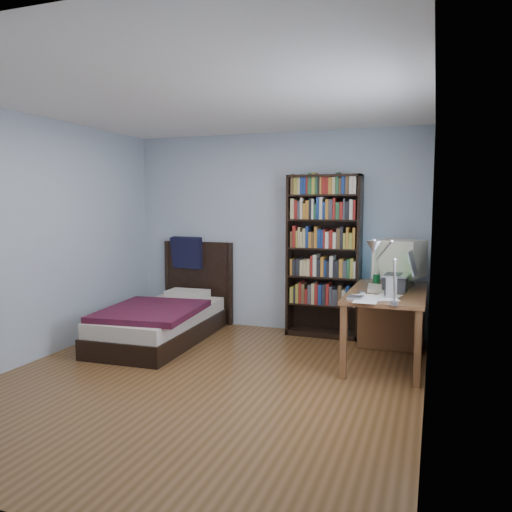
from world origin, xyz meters
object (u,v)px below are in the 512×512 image
object	(u,v)px
desk	(390,313)
desk_lamp	(378,254)
speaker	(391,287)
soda_can	(376,280)
keyboard	(376,288)
laptop	(397,280)
crt_monitor	(400,259)
bookshelf	(324,256)
bed	(164,318)

from	to	relation	value
desk	desk_lamp	bearing A→B (deg)	-89.81
speaker	desk	bearing A→B (deg)	87.76
soda_can	desk_lamp	bearing A→B (deg)	-83.80
desk_lamp	keyboard	distance (m)	1.21
desk_lamp	laptop	bearing A→B (deg)	85.55
desk_lamp	speaker	world-z (taller)	desk_lamp
crt_monitor	bookshelf	bearing A→B (deg)	160.43
soda_can	bookshelf	size ratio (longest dim) A/B	0.07
desk	soda_can	xyz separation A→B (m)	(-0.14, -0.18, 0.38)
keyboard	bookshelf	xyz separation A→B (m)	(-0.71, 0.74, 0.24)
desk	crt_monitor	xyz separation A→B (m)	(0.08, 0.01, 0.60)
laptop	speaker	xyz separation A→B (m)	(-0.03, -0.39, -0.01)
desk	soda_can	distance (m)	0.45
crt_monitor	soda_can	size ratio (longest dim) A/B	4.28
desk	crt_monitor	size ratio (longest dim) A/B	2.65
crt_monitor	laptop	world-z (taller)	crt_monitor
laptop	bookshelf	bearing A→B (deg)	140.74
crt_monitor	soda_can	distance (m)	0.36
keyboard	bookshelf	bearing A→B (deg)	128.54
keyboard	bed	distance (m)	2.50
laptop	desk_lamp	distance (m)	1.17
desk_lamp	keyboard	bearing A→B (deg)	96.20
laptop	bookshelf	distance (m)	1.19
desk	crt_monitor	world-z (taller)	crt_monitor
desk_lamp	crt_monitor	bearing A→B (deg)	87.02
desk_lamp	bed	size ratio (longest dim) A/B	0.29
speaker	laptop	bearing A→B (deg)	79.13
crt_monitor	soda_can	bearing A→B (deg)	-140.27
crt_monitor	bookshelf	size ratio (longest dim) A/B	0.29
desk	crt_monitor	distance (m)	0.61
laptop	bookshelf	xyz separation A→B (m)	(-0.91, 0.75, 0.14)
desk	bookshelf	world-z (taller)	bookshelf
crt_monitor	bed	xyz separation A→B (m)	(-2.65, -0.47, -0.75)
bookshelf	bed	world-z (taller)	bookshelf
desk_lamp	soda_can	xyz separation A→B (m)	(-0.15, 1.34, -0.42)
speaker	bed	bearing A→B (deg)	165.97
speaker	bed	world-z (taller)	bed
laptop	soda_can	size ratio (longest dim) A/B	3.12
keyboard	speaker	world-z (taller)	speaker
desk_lamp	bed	xyz separation A→B (m)	(-2.58, 1.05, -0.95)
desk_lamp	bed	distance (m)	2.94
keyboard	speaker	size ratio (longest dim) A/B	2.17
laptop	bed	size ratio (longest dim) A/B	0.20
keyboard	bed	bearing A→B (deg)	176.15
laptop	bed	world-z (taller)	bed
bed	soda_can	bearing A→B (deg)	6.73
speaker	keyboard	bearing A→B (deg)	107.74
desk	bookshelf	size ratio (longest dim) A/B	0.76
crt_monitor	speaker	size ratio (longest dim) A/B	2.83
crt_monitor	bed	distance (m)	2.80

